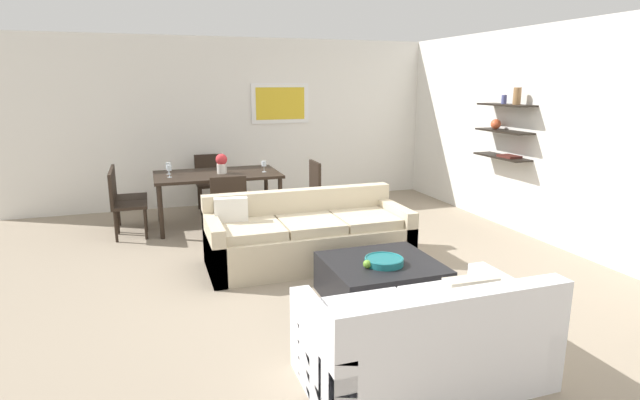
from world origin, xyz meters
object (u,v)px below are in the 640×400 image
(apple_on_coffee_table, at_px, (367,264))
(wine_glass_left_far, at_px, (168,166))
(dining_chair_left_near, at_px, (122,200))
(sofa_beige, at_px, (307,238))
(dining_chair_right_near, at_px, (308,187))
(centerpiece_vase, at_px, (222,163))
(dining_chair_head, at_px, (210,179))
(loveseat_white, at_px, (425,341))
(coffee_table, at_px, (381,281))
(wine_glass_left_near, at_px, (169,169))
(dining_chair_foot, at_px, (228,205))
(dining_chair_left_far, at_px, (123,193))
(dining_table, at_px, (217,178))
(wine_glass_right_near, at_px, (264,164))
(decorative_bowl, at_px, (384,261))

(apple_on_coffee_table, xyz_separation_m, wine_glass_left_far, (-1.53, 3.33, 0.45))
(dining_chair_left_near, bearing_deg, sofa_beige, -39.95)
(sofa_beige, height_order, dining_chair_right_near, dining_chair_right_near)
(centerpiece_vase, bearing_deg, dining_chair_head, 93.91)
(loveseat_white, bearing_deg, coffee_table, 77.15)
(dining_chair_head, relative_size, centerpiece_vase, 3.19)
(wine_glass_left_far, xyz_separation_m, wine_glass_left_near, (-0.00, -0.25, 0.00))
(dining_chair_foot, bearing_deg, wine_glass_left_near, 129.51)
(dining_chair_left_far, bearing_deg, centerpiece_vase, -11.10)
(sofa_beige, bearing_deg, wine_glass_left_far, 124.30)
(apple_on_coffee_table, xyz_separation_m, dining_chair_right_near, (0.38, 2.98, 0.09))
(loveseat_white, distance_m, dining_table, 4.47)
(dining_chair_head, xyz_separation_m, centerpiece_vase, (0.06, -0.94, 0.39))
(loveseat_white, relative_size, wine_glass_left_far, 9.72)
(dining_table, height_order, wine_glass_left_near, wine_glass_left_near)
(sofa_beige, distance_m, dining_chair_left_near, 2.61)
(dining_chair_left_near, height_order, wine_glass_right_near, wine_glass_right_near)
(sofa_beige, relative_size, dining_chair_head, 2.55)
(loveseat_white, relative_size, dining_chair_left_far, 1.83)
(coffee_table, distance_m, dining_chair_foot, 2.45)
(dining_chair_foot, xyz_separation_m, wine_glass_right_near, (0.65, 0.79, 0.36))
(coffee_table, height_order, dining_chair_head, dining_chair_head)
(decorative_bowl, height_order, dining_chair_right_near, dining_chair_right_near)
(dining_chair_left_far, bearing_deg, dining_chair_right_near, -10.15)
(dining_table, relative_size, dining_chair_foot, 1.95)
(wine_glass_right_near, bearing_deg, dining_chair_left_far, 169.60)
(dining_chair_foot, height_order, wine_glass_left_far, wine_glass_left_far)
(decorative_bowl, relative_size, centerpiece_vase, 1.29)
(dining_chair_left_far, bearing_deg, coffee_table, -54.73)
(loveseat_white, distance_m, wine_glass_right_near, 4.30)
(loveseat_white, xyz_separation_m, decorative_bowl, (0.28, 1.21, 0.12))
(dining_table, bearing_deg, wine_glass_left_far, 169.12)
(decorative_bowl, height_order, dining_chair_left_far, dining_chair_left_far)
(dining_table, bearing_deg, dining_chair_left_far, 169.85)
(sofa_beige, distance_m, apple_on_coffee_table, 1.32)
(dining_table, distance_m, wine_glass_right_near, 0.68)
(loveseat_white, height_order, wine_glass_left_near, wine_glass_left_near)
(dining_chair_foot, xyz_separation_m, dining_chair_left_far, (-1.26, 1.14, 0.00))
(loveseat_white, xyz_separation_m, wine_glass_left_near, (-1.43, 4.25, 0.58))
(sofa_beige, xyz_separation_m, dining_chair_foot, (-0.73, 0.99, 0.21))
(loveseat_white, height_order, dining_chair_foot, dining_chair_foot)
(dining_chair_foot, relative_size, wine_glass_left_far, 5.32)
(apple_on_coffee_table, relative_size, dining_chair_left_near, 0.09)
(decorative_bowl, relative_size, dining_table, 0.21)
(centerpiece_vase, bearing_deg, apple_on_coffee_table, -75.50)
(loveseat_white, bearing_deg, dining_table, 100.15)
(sofa_beige, distance_m, coffee_table, 1.24)
(dining_chair_left_far, relative_size, wine_glass_right_near, 5.58)
(wine_glass_left_far, bearing_deg, decorative_bowl, -62.46)
(dining_table, bearing_deg, apple_on_coffee_table, -74.57)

